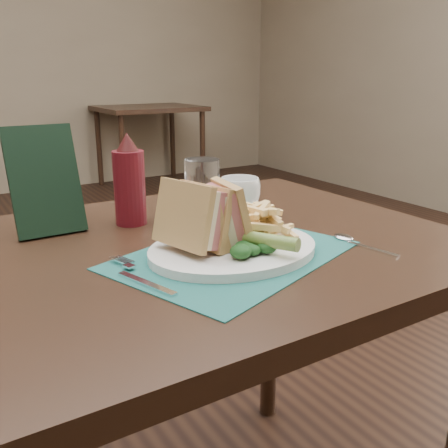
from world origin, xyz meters
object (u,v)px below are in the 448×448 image
object	(u,v)px
table_bg_right	(150,147)
sandwich_half_b	(209,215)
check_presenter	(45,181)
drinking_glass	(202,191)
sandwich_half_a	(183,218)
coffee_cup	(240,194)
table_main	(213,407)
saucer	(239,212)
ketchup_bottle	(129,179)
placemat	(233,255)
plate	(233,249)

from	to	relation	value
table_bg_right	sandwich_half_b	bearing A→B (deg)	-112.16
check_presenter	drinking_glass	bearing A→B (deg)	-18.05
sandwich_half_a	drinking_glass	size ratio (longest dim) A/B	0.90
coffee_cup	drinking_glass	xyz separation A→B (m)	(-0.10, -0.00, 0.02)
table_main	saucer	world-z (taller)	saucer
table_bg_right	ketchup_bottle	distance (m)	3.78
check_presenter	coffee_cup	bearing A→B (deg)	-13.57
placemat	check_presenter	world-z (taller)	check_presenter
placemat	ketchup_bottle	bearing A→B (deg)	105.69
coffee_cup	table_bg_right	bearing A→B (deg)	69.40
table_main	sandwich_half_b	bearing A→B (deg)	-122.49
table_main	saucer	size ratio (longest dim) A/B	6.00
saucer	check_presenter	xyz separation A→B (m)	(-0.39, 0.09, 0.10)
ketchup_bottle	sandwich_half_b	bearing A→B (deg)	-79.63
sandwich_half_b	sandwich_half_a	bearing A→B (deg)	-163.71
placemat	coffee_cup	world-z (taller)	coffee_cup
drinking_glass	sandwich_half_b	bearing A→B (deg)	-116.10
sandwich_half_b	drinking_glass	xyz separation A→B (m)	(0.09, 0.18, -0.01)
plate	drinking_glass	distance (m)	0.22
table_bg_right	table_main	bearing A→B (deg)	-111.93
table_bg_right	saucer	distance (m)	3.74
saucer	coffee_cup	xyz separation A→B (m)	(0.00, 0.00, 0.04)
table_bg_right	placemat	distance (m)	3.99
table_bg_right	coffee_cup	xyz separation A→B (m)	(-1.31, -3.48, 0.42)
saucer	sandwich_half_b	bearing A→B (deg)	-134.91
coffee_cup	check_presenter	size ratio (longest dim) A/B	0.43
drinking_glass	check_presenter	distance (m)	0.31
coffee_cup	check_presenter	world-z (taller)	check_presenter
table_main	placemat	distance (m)	0.39
sandwich_half_b	saucer	size ratio (longest dim) A/B	0.71
plate	check_presenter	distance (m)	0.39
coffee_cup	sandwich_half_b	bearing A→B (deg)	-134.91
saucer	drinking_glass	world-z (taller)	drinking_glass
coffee_cup	sandwich_half_a	bearing A→B (deg)	-140.99
plate	check_presenter	bearing A→B (deg)	128.52
sandwich_half_a	sandwich_half_b	size ratio (longest dim) A/B	1.11
ketchup_bottle	placemat	bearing A→B (deg)	-74.31
saucer	plate	bearing A→B (deg)	-126.03
saucer	table_main	bearing A→B (deg)	-141.00
table_bg_right	placemat	size ratio (longest dim) A/B	2.29
coffee_cup	table_main	bearing A→B (deg)	-141.00
placemat	saucer	bearing A→B (deg)	54.05
table_bg_right	plate	world-z (taller)	plate
table_main	sandwich_half_b	distance (m)	0.45
table_main	table_bg_right	size ratio (longest dim) A/B	1.00
table_bg_right	ketchup_bottle	bearing A→B (deg)	-114.19
sandwich_half_a	saucer	xyz separation A→B (m)	(0.24, 0.19, -0.07)
table_bg_right	sandwich_half_b	distance (m)	3.98
table_bg_right	sandwich_half_b	world-z (taller)	sandwich_half_b
saucer	sandwich_half_a	bearing A→B (deg)	-140.99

